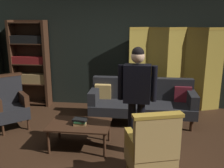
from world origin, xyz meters
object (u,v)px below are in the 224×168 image
at_px(bookshelf, 30,63).
at_px(velvet_couch, 142,100).
at_px(standing_figure, 137,92).
at_px(book_tan_leather, 80,123).
at_px(coffee_table, 80,126).
at_px(book_green_cloth, 80,121).
at_px(armchair_gilt_accent, 152,150).
at_px(book_black_cloth, 80,120).
at_px(folding_screen, 176,68).
at_px(armchair_wing_left, 10,104).

xyz_separation_m(bookshelf, velvet_couch, (2.70, -0.74, -0.60)).
height_order(standing_figure, book_tan_leather, standing_figure).
bearing_deg(coffee_table, book_green_cloth, -62.63).
height_order(armchair_gilt_accent, book_black_cloth, armchair_gilt_accent).
xyz_separation_m(folding_screen, coffee_table, (-1.76, -2.08, -0.61)).
relative_size(bookshelf, coffee_table, 2.05).
bearing_deg(book_black_cloth, book_green_cloth, 0.00).
relative_size(folding_screen, book_black_cloth, 9.53).
xyz_separation_m(folding_screen, velvet_couch, (-0.75, -0.82, -0.53)).
bearing_deg(standing_figure, book_tan_leather, 177.24).
distance_m(armchair_gilt_accent, book_tan_leather, 1.39).
bearing_deg(bookshelf, book_black_cloth, -50.10).
bearing_deg(armchair_wing_left, book_green_cloth, -23.09).
bearing_deg(book_green_cloth, coffee_table, 117.37).
bearing_deg(standing_figure, velvet_couch, 86.21).
relative_size(velvet_couch, standing_figure, 1.25).
relative_size(bookshelf, velvet_couch, 0.97).
xyz_separation_m(armchair_wing_left, book_tan_leather, (1.55, -0.66, -0.05)).
bearing_deg(book_black_cloth, armchair_wing_left, 156.91).
distance_m(bookshelf, armchair_wing_left, 1.50).
bearing_deg(velvet_couch, coffee_table, -128.73).
height_order(coffee_table, armchair_gilt_accent, armchair_gilt_accent).
height_order(velvet_couch, book_black_cloth, velvet_couch).
height_order(bookshelf, velvet_couch, bookshelf).
bearing_deg(book_green_cloth, armchair_gilt_accent, -36.06).
bearing_deg(standing_figure, bookshelf, 141.44).
relative_size(velvet_couch, book_black_cloth, 9.43).
relative_size(folding_screen, armchair_gilt_accent, 2.06).
xyz_separation_m(bookshelf, standing_figure, (2.61, -2.08, -0.03)).
relative_size(velvet_couch, coffee_table, 2.12).
distance_m(armchair_gilt_accent, armchair_wing_left, 3.06).
bearing_deg(book_tan_leather, armchair_gilt_accent, -36.06).
xyz_separation_m(bookshelf, coffee_table, (1.69, -2.01, -0.68)).
bearing_deg(armchair_wing_left, bookshelf, 96.43).
bearing_deg(armchair_gilt_accent, armchair_wing_left, 151.04).
xyz_separation_m(book_green_cloth, book_black_cloth, (0.00, 0.00, 0.03)).
height_order(bookshelf, armchair_wing_left, bookshelf).
distance_m(velvet_couch, coffee_table, 1.62).
bearing_deg(coffee_table, standing_figure, -4.71).
distance_m(book_tan_leather, book_black_cloth, 0.07).
height_order(coffee_table, book_green_cloth, book_green_cloth).
height_order(armchair_gilt_accent, standing_figure, standing_figure).
xyz_separation_m(velvet_couch, standing_figure, (-0.09, -1.34, 0.57)).
xyz_separation_m(bookshelf, book_green_cloth, (1.70, -2.04, -0.58)).
xyz_separation_m(folding_screen, bookshelf, (-3.45, -0.07, 0.07)).
xyz_separation_m(bookshelf, armchair_wing_left, (0.16, -1.38, -0.56)).
relative_size(bookshelf, standing_figure, 1.20).
relative_size(armchair_gilt_accent, book_tan_leather, 5.17).
bearing_deg(velvet_couch, bookshelf, 164.62).
bearing_deg(standing_figure, armchair_gilt_accent, -74.36).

